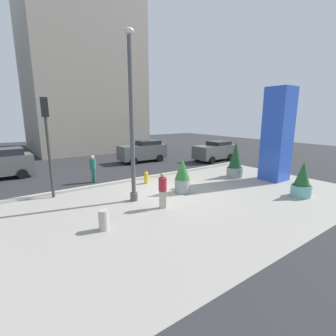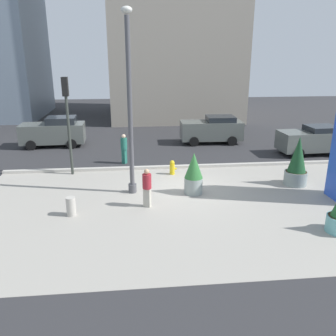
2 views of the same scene
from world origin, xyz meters
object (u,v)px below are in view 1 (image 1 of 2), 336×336
object	(u,v)px
lamp_post	(132,122)
potted_plant_curbside	(182,176)
pedestrian_on_sidewalk	(93,167)
car_curb_west	(143,151)
pedestrian_by_curb	(163,189)
potted_plant_mid_plaza	(235,162)
potted_plant_near_right	(302,182)
art_pillar_blue	(277,135)
fire_hydrant	(146,178)
concrete_bollard	(104,220)
car_curb_east	(214,151)
traffic_light_corner	(47,132)

from	to	relation	value
lamp_post	potted_plant_curbside	distance (m)	3.92
pedestrian_on_sidewalk	car_curb_west	bearing A→B (deg)	35.38
potted_plant_curbside	pedestrian_by_curb	world-z (taller)	potted_plant_curbside
potted_plant_mid_plaza	potted_plant_near_right	world-z (taller)	potted_plant_mid_plaza
art_pillar_blue	pedestrian_on_sidewalk	xyz separation A→B (m)	(-9.61, 6.13, -1.93)
fire_hydrant	pedestrian_by_curb	size ratio (longest dim) A/B	0.47
pedestrian_by_curb	pedestrian_on_sidewalk	bearing A→B (deg)	99.60
lamp_post	concrete_bollard	size ratio (longest dim) A/B	10.24
pedestrian_by_curb	car_curb_west	bearing A→B (deg)	64.31
lamp_post	car_curb_west	size ratio (longest dim) A/B	1.82
pedestrian_by_curb	fire_hydrant	bearing A→B (deg)	69.35
lamp_post	concrete_bollard	distance (m)	4.63
art_pillar_blue	concrete_bollard	world-z (taller)	art_pillar_blue
potted_plant_curbside	concrete_bollard	world-z (taller)	potted_plant_curbside
lamp_post	pedestrian_by_curb	xyz separation A→B (m)	(0.59, -1.60, -2.86)
potted_plant_curbside	concrete_bollard	bearing A→B (deg)	-160.94
car_curb_east	potted_plant_near_right	bearing A→B (deg)	-111.61
traffic_light_corner	pedestrian_by_curb	size ratio (longest dim) A/B	3.03
potted_plant_mid_plaza	car_curb_west	xyz separation A→B (m)	(-2.16, 8.45, -0.10)
car_curb_west	traffic_light_corner	bearing A→B (deg)	-145.85
concrete_bollard	car_curb_west	bearing A→B (deg)	53.86
art_pillar_blue	potted_plant_near_right	xyz separation A→B (m)	(-2.00, -2.72, -2.08)
potted_plant_curbside	fire_hydrant	world-z (taller)	potted_plant_curbside
traffic_light_corner	car_curb_east	bearing A→B (deg)	9.79
pedestrian_on_sidewalk	potted_plant_near_right	bearing A→B (deg)	-49.26
potted_plant_mid_plaza	traffic_light_corner	bearing A→B (deg)	166.30
car_curb_east	lamp_post	bearing A→B (deg)	-154.49
potted_plant_curbside	car_curb_west	xyz separation A→B (m)	(2.83, 9.04, 0.02)
pedestrian_by_curb	traffic_light_corner	bearing A→B (deg)	129.58
art_pillar_blue	fire_hydrant	world-z (taller)	art_pillar_blue
art_pillar_blue	potted_plant_curbside	world-z (taller)	art_pillar_blue
lamp_post	car_curb_east	bearing A→B (deg)	25.51
lamp_post	concrete_bollard	world-z (taller)	lamp_post
potted_plant_mid_plaza	fire_hydrant	distance (m)	6.04
art_pillar_blue	lamp_post	bearing A→B (deg)	169.51
potted_plant_mid_plaza	pedestrian_on_sidewalk	bearing A→B (deg)	152.50
fire_hydrant	car_curb_west	world-z (taller)	car_curb_west
lamp_post	potted_plant_mid_plaza	size ratio (longest dim) A/B	3.28
potted_plant_mid_plaza	car_curb_east	world-z (taller)	potted_plant_mid_plaza
art_pillar_blue	car_curb_east	bearing A→B (deg)	75.22
fire_hydrant	traffic_light_corner	distance (m)	5.91
potted_plant_curbside	car_curb_west	size ratio (longest dim) A/B	0.44
car_curb_west	car_curb_east	xyz separation A→B (m)	(5.50, -3.39, -0.05)
art_pillar_blue	potted_plant_near_right	size ratio (longest dim) A/B	3.18
lamp_post	pedestrian_on_sidewalk	size ratio (longest dim) A/B	4.55
art_pillar_blue	fire_hydrant	bearing A→B (deg)	150.90
lamp_post	potted_plant_near_right	world-z (taller)	lamp_post
potted_plant_curbside	car_curb_west	world-z (taller)	potted_plant_curbside
potted_plant_curbside	car_curb_east	xyz separation A→B (m)	(8.33, 5.64, -0.03)
potted_plant_mid_plaza	car_curb_east	size ratio (longest dim) A/B	0.58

